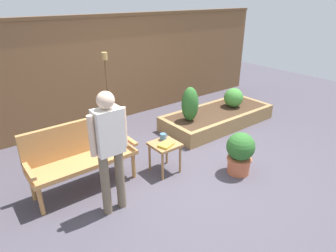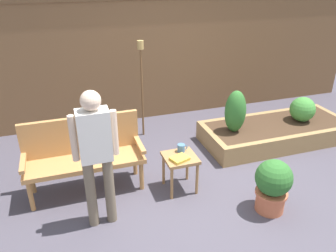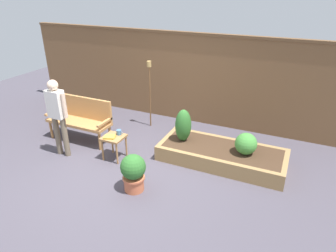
{
  "view_description": "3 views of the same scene",
  "coord_description": "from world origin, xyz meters",
  "px_view_note": "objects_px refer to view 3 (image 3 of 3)",
  "views": [
    {
      "loc": [
        -2.66,
        -2.83,
        2.5
      ],
      "look_at": [
        -0.04,
        0.54,
        0.57
      ],
      "focal_mm": 31.39,
      "sensor_mm": 36.0,
      "label": 1
    },
    {
      "loc": [
        -1.59,
        -3.06,
        2.6
      ],
      "look_at": [
        -0.25,
        0.98,
        0.55
      ],
      "focal_mm": 35.6,
      "sensor_mm": 36.0,
      "label": 2
    },
    {
      "loc": [
        2.75,
        -3.97,
        3.14
      ],
      "look_at": [
        0.64,
        0.64,
        0.72
      ],
      "focal_mm": 32.03,
      "sensor_mm": 36.0,
      "label": 3
    }
  ],
  "objects_px": {
    "shrub_near_bench": "(183,125)",
    "tiki_torch": "(150,82)",
    "side_table": "(114,140)",
    "garden_bench": "(81,116)",
    "shrub_far_corner": "(246,144)",
    "cup_on_table": "(119,132)",
    "potted_boxwood": "(133,171)",
    "book_on_table": "(110,137)",
    "person_by_bench": "(57,112)"
  },
  "relations": [
    {
      "from": "side_table",
      "to": "shrub_far_corner",
      "type": "xyz_separation_m",
      "value": [
        2.38,
        0.73,
        0.1
      ]
    },
    {
      "from": "book_on_table",
      "to": "potted_boxwood",
      "type": "distance_m",
      "value": 1.11
    },
    {
      "from": "book_on_table",
      "to": "potted_boxwood",
      "type": "bearing_deg",
      "value": -55.03
    },
    {
      "from": "side_table",
      "to": "person_by_bench",
      "type": "bearing_deg",
      "value": -163.28
    },
    {
      "from": "potted_boxwood",
      "to": "cup_on_table",
      "type": "bearing_deg",
      "value": 134.04
    },
    {
      "from": "garden_bench",
      "to": "side_table",
      "type": "relative_size",
      "value": 3.0
    },
    {
      "from": "potted_boxwood",
      "to": "person_by_bench",
      "type": "bearing_deg",
      "value": 167.73
    },
    {
      "from": "shrub_far_corner",
      "to": "tiki_torch",
      "type": "bearing_deg",
      "value": 159.76
    },
    {
      "from": "tiki_torch",
      "to": "cup_on_table",
      "type": "bearing_deg",
      "value": -85.71
    },
    {
      "from": "garden_bench",
      "to": "cup_on_table",
      "type": "relative_size",
      "value": 10.74
    },
    {
      "from": "book_on_table",
      "to": "person_by_bench",
      "type": "relative_size",
      "value": 0.13
    },
    {
      "from": "shrub_near_bench",
      "to": "person_by_bench",
      "type": "height_order",
      "value": "person_by_bench"
    },
    {
      "from": "side_table",
      "to": "potted_boxwood",
      "type": "relative_size",
      "value": 0.73
    },
    {
      "from": "shrub_near_bench",
      "to": "tiki_torch",
      "type": "distance_m",
      "value": 1.58
    },
    {
      "from": "side_table",
      "to": "tiki_torch",
      "type": "relative_size",
      "value": 0.3
    },
    {
      "from": "shrub_near_bench",
      "to": "shrub_far_corner",
      "type": "height_order",
      "value": "shrub_near_bench"
    },
    {
      "from": "garden_bench",
      "to": "potted_boxwood",
      "type": "bearing_deg",
      "value": -30.0
    },
    {
      "from": "shrub_near_bench",
      "to": "garden_bench",
      "type": "bearing_deg",
      "value": -172.37
    },
    {
      "from": "garden_bench",
      "to": "shrub_far_corner",
      "type": "xyz_separation_m",
      "value": [
        3.51,
        0.3,
        -0.04
      ]
    },
    {
      "from": "side_table",
      "to": "book_on_table",
      "type": "distance_m",
      "value": 0.13
    },
    {
      "from": "garden_bench",
      "to": "shrub_far_corner",
      "type": "distance_m",
      "value": 3.52
    },
    {
      "from": "side_table",
      "to": "garden_bench",
      "type": "bearing_deg",
      "value": 159.26
    },
    {
      "from": "potted_boxwood",
      "to": "garden_bench",
      "type": "bearing_deg",
      "value": 150.0
    },
    {
      "from": "tiki_torch",
      "to": "shrub_near_bench",
      "type": "bearing_deg",
      "value": -36.74
    },
    {
      "from": "side_table",
      "to": "shrub_far_corner",
      "type": "height_order",
      "value": "shrub_far_corner"
    },
    {
      "from": "side_table",
      "to": "person_by_bench",
      "type": "relative_size",
      "value": 0.31
    },
    {
      "from": "cup_on_table",
      "to": "person_by_bench",
      "type": "height_order",
      "value": "person_by_bench"
    },
    {
      "from": "potted_boxwood",
      "to": "shrub_near_bench",
      "type": "xyz_separation_m",
      "value": [
        0.29,
        1.45,
        0.27
      ]
    },
    {
      "from": "book_on_table",
      "to": "tiki_torch",
      "type": "height_order",
      "value": "tiki_torch"
    },
    {
      "from": "side_table",
      "to": "cup_on_table",
      "type": "xyz_separation_m",
      "value": [
        0.06,
        0.11,
        0.13
      ]
    },
    {
      "from": "book_on_table",
      "to": "person_by_bench",
      "type": "bearing_deg",
      "value": 173.85
    },
    {
      "from": "cup_on_table",
      "to": "person_by_bench",
      "type": "distance_m",
      "value": 1.23
    },
    {
      "from": "garden_bench",
      "to": "tiki_torch",
      "type": "bearing_deg",
      "value": 48.52
    },
    {
      "from": "shrub_far_corner",
      "to": "person_by_bench",
      "type": "bearing_deg",
      "value": -163.06
    },
    {
      "from": "potted_boxwood",
      "to": "person_by_bench",
      "type": "height_order",
      "value": "person_by_bench"
    },
    {
      "from": "person_by_bench",
      "to": "side_table",
      "type": "bearing_deg",
      "value": 16.72
    },
    {
      "from": "cup_on_table",
      "to": "tiki_torch",
      "type": "xyz_separation_m",
      "value": [
        -0.11,
        1.52,
        0.57
      ]
    },
    {
      "from": "tiki_torch",
      "to": "person_by_bench",
      "type": "xyz_separation_m",
      "value": [
        -0.97,
        -1.94,
        -0.16
      ]
    },
    {
      "from": "potted_boxwood",
      "to": "person_by_bench",
      "type": "distance_m",
      "value": 2.02
    },
    {
      "from": "cup_on_table",
      "to": "side_table",
      "type": "bearing_deg",
      "value": -116.4
    },
    {
      "from": "side_table",
      "to": "shrub_near_bench",
      "type": "bearing_deg",
      "value": 32.46
    },
    {
      "from": "tiki_torch",
      "to": "side_table",
      "type": "bearing_deg",
      "value": -87.95
    },
    {
      "from": "potted_boxwood",
      "to": "shrub_near_bench",
      "type": "height_order",
      "value": "shrub_near_bench"
    },
    {
      "from": "side_table",
      "to": "shrub_near_bench",
      "type": "distance_m",
      "value": 1.38
    },
    {
      "from": "person_by_bench",
      "to": "tiki_torch",
      "type": "bearing_deg",
      "value": 63.43
    },
    {
      "from": "potted_boxwood",
      "to": "tiki_torch",
      "type": "bearing_deg",
      "value": 111.33
    },
    {
      "from": "shrub_near_bench",
      "to": "tiki_torch",
      "type": "relative_size",
      "value": 0.41
    },
    {
      "from": "garden_bench",
      "to": "book_on_table",
      "type": "distance_m",
      "value": 1.2
    },
    {
      "from": "potted_boxwood",
      "to": "shrub_near_bench",
      "type": "relative_size",
      "value": 1.0
    },
    {
      "from": "cup_on_table",
      "to": "book_on_table",
      "type": "bearing_deg",
      "value": -116.15
    }
  ]
}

